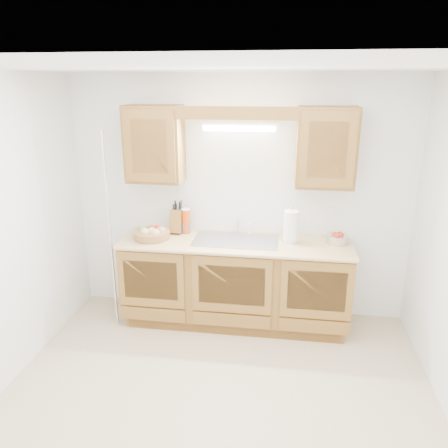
% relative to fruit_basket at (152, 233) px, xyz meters
% --- Properties ---
extents(room, '(3.52, 3.50, 2.50)m').
position_rel_fruit_basket_xyz_m(room, '(0.85, -1.16, 0.30)').
color(room, '#C5B08E').
rests_on(room, ground).
extents(base_cabinets, '(2.20, 0.60, 0.86)m').
position_rel_fruit_basket_xyz_m(base_cabinets, '(0.85, 0.04, -0.51)').
color(base_cabinets, brown).
rests_on(base_cabinets, ground).
extents(countertop, '(2.30, 0.63, 0.04)m').
position_rel_fruit_basket_xyz_m(countertop, '(0.85, 0.03, -0.07)').
color(countertop, '#D9B771').
rests_on(countertop, base_cabinets).
extents(upper_cabinet_left, '(0.55, 0.33, 0.75)m').
position_rel_fruit_basket_xyz_m(upper_cabinet_left, '(0.02, 0.18, 0.87)').
color(upper_cabinet_left, brown).
rests_on(upper_cabinet_left, room).
extents(upper_cabinet_right, '(0.55, 0.33, 0.75)m').
position_rel_fruit_basket_xyz_m(upper_cabinet_right, '(1.68, 0.18, 0.87)').
color(upper_cabinet_right, brown).
rests_on(upper_cabinet_right, room).
extents(valance, '(2.20, 0.05, 0.12)m').
position_rel_fruit_basket_xyz_m(valance, '(0.85, 0.03, 1.19)').
color(valance, brown).
rests_on(valance, room).
extents(fluorescent_fixture, '(0.76, 0.08, 0.08)m').
position_rel_fruit_basket_xyz_m(fluorescent_fixture, '(0.85, 0.26, 1.05)').
color(fluorescent_fixture, white).
rests_on(fluorescent_fixture, room).
extents(sink, '(0.84, 0.46, 0.36)m').
position_rel_fruit_basket_xyz_m(sink, '(0.85, 0.05, -0.12)').
color(sink, '#9E9EA3').
rests_on(sink, countertop).
extents(wire_shelf_pole, '(0.03, 0.03, 2.00)m').
position_rel_fruit_basket_xyz_m(wire_shelf_pole, '(-0.35, -0.22, 0.05)').
color(wire_shelf_pole, silver).
rests_on(wire_shelf_pole, ground).
extents(outlet_plate, '(0.08, 0.01, 0.12)m').
position_rel_fruit_basket_xyz_m(outlet_plate, '(1.80, 0.34, 0.20)').
color(outlet_plate, white).
rests_on(outlet_plate, room).
extents(fruit_basket, '(0.40, 0.40, 0.11)m').
position_rel_fruit_basket_xyz_m(fruit_basket, '(0.00, 0.00, 0.00)').
color(fruit_basket, '#AE7646').
rests_on(fruit_basket, countertop).
extents(knife_block, '(0.13, 0.21, 0.35)m').
position_rel_fruit_basket_xyz_m(knife_block, '(0.21, 0.21, 0.07)').
color(knife_block, brown).
rests_on(knife_block, countertop).
extents(orange_canister, '(0.09, 0.09, 0.26)m').
position_rel_fruit_basket_xyz_m(orange_canister, '(0.31, 0.20, 0.08)').
color(orange_canister, '#D5430B').
rests_on(orange_canister, countertop).
extents(soap_bottle, '(0.10, 0.10, 0.17)m').
position_rel_fruit_basket_xyz_m(soap_bottle, '(0.31, 0.21, 0.04)').
color(soap_bottle, blue).
rests_on(soap_bottle, countertop).
extents(sponge, '(0.13, 0.11, 0.02)m').
position_rel_fruit_basket_xyz_m(sponge, '(1.39, 0.28, -0.04)').
color(sponge, '#CC333F').
rests_on(sponge, countertop).
extents(paper_towel, '(0.19, 0.19, 0.37)m').
position_rel_fruit_basket_xyz_m(paper_towel, '(1.39, 0.10, 0.11)').
color(paper_towel, silver).
rests_on(paper_towel, countertop).
extents(apple_bowl, '(0.28, 0.28, 0.12)m').
position_rel_fruit_basket_xyz_m(apple_bowl, '(1.84, 0.12, -0.00)').
color(apple_bowl, silver).
rests_on(apple_bowl, countertop).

